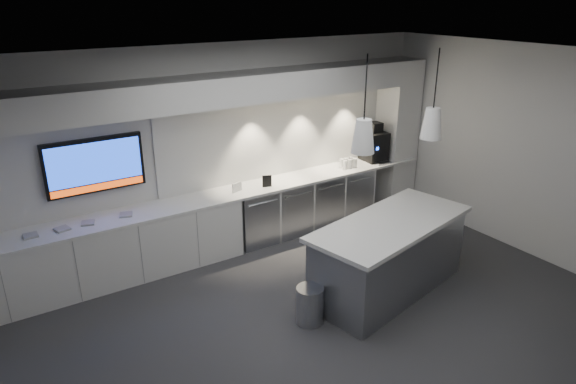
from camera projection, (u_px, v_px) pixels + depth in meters
floor at (324, 314)px, 6.22m from camera, size 7.00×7.00×0.00m
ceiling at (331, 61)px, 5.13m from camera, size 7.00×7.00×0.00m
wall_back at (226, 146)px, 7.63m from camera, size 7.00×0.00×7.00m
wall_front at (535, 308)px, 3.72m from camera, size 7.00×0.00×7.00m
wall_right at (520, 150)px, 7.45m from camera, size 0.00×7.00×7.00m
back_counter at (238, 192)px, 7.60m from camera, size 6.80×0.65×0.04m
left_base_cabinets at (123, 249)px, 6.88m from camera, size 3.30×0.63×0.86m
fridge_unit_a at (253, 216)px, 7.89m from camera, size 0.60×0.61×0.85m
fridge_unit_b at (287, 207)px, 8.21m from camera, size 0.60×0.61×0.85m
fridge_unit_c at (319, 199)px, 8.53m from camera, size 0.60×0.61×0.85m
fridge_unit_d at (349, 192)px, 8.85m from camera, size 0.60×0.61×0.85m
backsplash at (294, 132)px, 8.20m from camera, size 4.60×0.03×1.30m
soffit at (233, 89)px, 7.07m from camera, size 6.90×0.60×0.40m
column at (396, 134)px, 9.09m from camera, size 0.55×0.55×2.60m
wall_tv at (95, 165)px, 6.60m from camera, size 1.25×0.07×0.72m
island at (389, 256)px, 6.56m from camera, size 2.46×1.45×0.98m
bin at (310, 305)px, 6.00m from camera, size 0.38×0.38×0.45m
coffee_machine at (374, 145)px, 8.88m from camera, size 0.40×0.56×0.67m
sign_black at (267, 181)px, 7.71m from camera, size 0.14×0.06×0.18m
sign_white at (237, 187)px, 7.53m from camera, size 0.18×0.07×0.14m
cup_cluster at (348, 163)px, 8.57m from camera, size 0.28×0.18×0.15m
tray_a at (31, 236)px, 6.16m from camera, size 0.17×0.17×0.02m
tray_b at (62, 229)px, 6.33m from camera, size 0.19×0.19×0.02m
tray_c at (88, 223)px, 6.50m from camera, size 0.20×0.20×0.02m
tray_d at (126, 215)px, 6.74m from camera, size 0.20×0.20×0.02m
pendant_left at (363, 136)px, 5.68m from camera, size 0.27×0.27×1.08m
pendant_right at (432, 123)px, 6.24m from camera, size 0.27×0.27×1.08m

